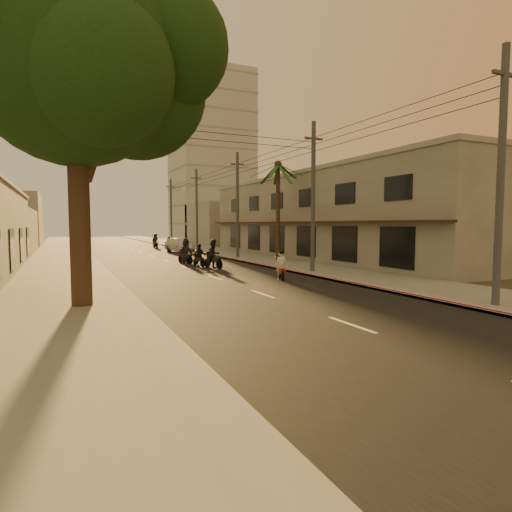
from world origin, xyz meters
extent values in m
plane|color=#383023|center=(0.00, 0.00, 0.00)|extent=(160.00, 160.00, 0.00)
cube|color=black|center=(0.00, 20.00, 0.01)|extent=(10.00, 140.00, 0.02)
cube|color=slate|center=(7.50, 20.00, 0.06)|extent=(5.00, 140.00, 0.12)
cube|color=slate|center=(-7.50, 20.00, 0.06)|extent=(5.00, 140.00, 0.12)
cube|color=#AF1412|center=(5.10, 15.00, 0.10)|extent=(0.20, 60.00, 0.20)
cube|color=gray|center=(14.00, 18.00, 3.50)|extent=(8.00, 34.00, 7.00)
cube|color=gray|center=(14.00, 18.00, 7.15)|extent=(8.20, 34.20, 0.30)
cube|color=#361B15|center=(9.70, 18.00, 3.10)|extent=(0.80, 34.00, 0.12)
cube|color=#B7B5B2|center=(16.00, 56.00, 14.00)|extent=(12.00, 12.00, 28.00)
cylinder|color=black|center=(-7.00, 2.00, 3.00)|extent=(0.70, 0.70, 6.00)
cylinder|color=black|center=(-6.20, 2.40, 6.00)|extent=(1.22, 2.17, 3.04)
cylinder|color=black|center=(-7.60, 1.70, 6.20)|extent=(1.31, 1.49, 2.73)
sphere|color=black|center=(-7.00, 2.00, 8.50)|extent=(7.20, 7.20, 7.20)
sphere|color=black|center=(-4.80, 3.00, 8.00)|extent=(5.20, 5.20, 5.20)
sphere|color=black|center=(-8.80, 2.80, 8.20)|extent=(4.80, 4.80, 4.80)
sphere|color=black|center=(-6.40, 0.20, 7.60)|extent=(4.60, 4.60, 4.60)
sphere|color=black|center=(-4.00, 1.50, 9.20)|extent=(4.40, 4.40, 4.40)
sphere|color=black|center=(-5.80, 4.40, 9.60)|extent=(4.40, 4.40, 4.40)
cylinder|color=black|center=(8.00, 16.00, 3.80)|extent=(0.32, 0.32, 7.60)
sphere|color=black|center=(8.00, 16.00, 7.60)|extent=(0.60, 0.60, 0.60)
cylinder|color=#38383A|center=(6.20, -4.00, 4.50)|extent=(0.26, 0.26, 9.00)
cube|color=#38383A|center=(6.20, -4.00, 8.00)|extent=(1.20, 0.12, 0.12)
cylinder|color=#38383A|center=(6.20, 8.00, 4.50)|extent=(0.26, 0.26, 9.00)
cube|color=#38383A|center=(6.20, 8.00, 8.00)|extent=(1.20, 0.12, 0.12)
cylinder|color=#38383A|center=(6.20, 20.00, 4.50)|extent=(0.26, 0.26, 9.00)
cube|color=#38383A|center=(6.20, 20.00, 8.00)|extent=(1.20, 0.12, 0.12)
cylinder|color=#38383A|center=(6.20, 32.00, 4.50)|extent=(0.26, 0.26, 9.00)
cube|color=#38383A|center=(6.20, 32.00, 8.00)|extent=(1.20, 0.12, 0.12)
cylinder|color=#38383A|center=(6.20, 44.00, 4.50)|extent=(0.26, 0.26, 9.00)
cube|color=#38383A|center=(6.20, 44.00, 8.00)|extent=(1.20, 0.12, 0.12)
cube|color=gray|center=(14.00, 45.00, 3.00)|extent=(8.00, 14.00, 6.00)
cube|color=gray|center=(-14.00, 52.00, 3.50)|extent=(8.00, 14.00, 7.00)
cylinder|color=black|center=(3.12, 6.44, 0.26)|extent=(0.25, 0.51, 0.51)
cylinder|color=black|center=(2.75, 5.36, 0.26)|extent=(0.25, 0.51, 0.51)
cube|color=#A0190C|center=(2.91, 5.84, 0.50)|extent=(0.57, 1.03, 0.27)
cube|color=#A0190C|center=(3.06, 6.27, 0.64)|extent=(0.29, 0.17, 0.55)
cylinder|color=silver|center=(3.10, 6.37, 0.96)|extent=(0.49, 0.20, 0.04)
imported|color=silver|center=(2.91, 5.84, 0.77)|extent=(0.78, 0.71, 1.53)
sphere|color=black|center=(2.91, 5.84, 1.48)|extent=(0.27, 0.27, 0.27)
sphere|color=silver|center=(2.85, 6.44, 1.18)|extent=(0.11, 0.11, 0.11)
sphere|color=silver|center=(3.33, 6.27, 1.18)|extent=(0.11, 0.11, 0.11)
cylinder|color=black|center=(1.38, 13.63, 0.31)|extent=(0.28, 0.62, 0.62)
cylinder|color=black|center=(1.77, 12.31, 0.31)|extent=(0.28, 0.62, 0.62)
cube|color=black|center=(1.60, 12.89, 0.61)|extent=(0.64, 1.25, 0.33)
cube|color=black|center=(1.44, 13.42, 0.77)|extent=(0.35, 0.20, 0.66)
cylinder|color=silver|center=(1.40, 13.55, 1.16)|extent=(0.59, 0.21, 0.04)
imported|color=black|center=(1.60, 12.89, 0.92)|extent=(1.28, 1.20, 1.85)
sphere|color=black|center=(1.60, 12.89, 1.80)|extent=(0.33, 0.33, 0.33)
cylinder|color=black|center=(1.03, 15.30, 0.25)|extent=(0.18, 0.51, 0.50)
cylinder|color=black|center=(1.24, 14.20, 0.25)|extent=(0.18, 0.51, 0.50)
cube|color=black|center=(1.15, 14.69, 0.49)|extent=(0.43, 1.02, 0.27)
cube|color=black|center=(1.06, 15.13, 0.63)|extent=(0.28, 0.14, 0.54)
cylinder|color=silver|center=(1.04, 15.23, 0.94)|extent=(0.49, 0.13, 0.04)
imported|color=black|center=(1.15, 14.69, 0.75)|extent=(1.02, 0.70, 1.51)
sphere|color=black|center=(1.15, 14.69, 1.46)|extent=(0.27, 0.27, 0.27)
cylinder|color=black|center=(0.65, 17.86, 0.30)|extent=(0.27, 0.60, 0.60)
cylinder|color=black|center=(1.02, 16.58, 0.30)|extent=(0.27, 0.60, 0.60)
cube|color=black|center=(0.86, 17.14, 0.59)|extent=(0.61, 1.21, 0.32)
cube|color=black|center=(0.71, 17.66, 0.75)|extent=(0.34, 0.19, 0.64)
cylinder|color=silver|center=(0.68, 17.78, 1.12)|extent=(0.58, 0.20, 0.04)
imported|color=black|center=(0.86, 17.14, 0.90)|extent=(1.18, 1.04, 1.79)
sphere|color=black|center=(0.86, 17.14, 1.74)|extent=(0.32, 0.32, 0.32)
cylinder|color=black|center=(3.19, 31.92, 0.25)|extent=(0.30, 0.50, 0.51)
cylinder|color=black|center=(2.71, 30.90, 0.25)|extent=(0.30, 0.50, 0.51)
cube|color=black|center=(2.92, 31.35, 0.50)|extent=(0.66, 1.01, 0.27)
cube|color=black|center=(3.12, 31.76, 0.63)|extent=(0.28, 0.20, 0.54)
cylinder|color=silver|center=(3.16, 31.86, 0.95)|extent=(0.47, 0.25, 0.04)
imported|color=black|center=(2.92, 31.35, 0.76)|extent=(1.42, 1.33, 1.52)
sphere|color=black|center=(2.92, 31.35, 1.47)|extent=(0.27, 0.27, 0.27)
imported|color=#9FA1A7|center=(3.62, 29.75, 0.74)|extent=(2.86, 4.96, 1.49)
cylinder|color=black|center=(3.14, 40.68, 0.30)|extent=(0.15, 0.60, 0.59)
cylinder|color=black|center=(3.24, 39.36, 0.30)|extent=(0.15, 0.60, 0.59)
cube|color=black|center=(3.19, 39.94, 0.58)|extent=(0.38, 1.18, 0.32)
cube|color=black|center=(3.15, 40.47, 0.74)|extent=(0.32, 0.13, 0.63)
cylinder|color=silver|center=(3.14, 40.59, 1.11)|extent=(0.58, 0.08, 0.04)
imported|color=black|center=(3.19, 39.94, 0.89)|extent=(0.95, 0.69, 1.78)
sphere|color=black|center=(3.19, 39.94, 1.73)|extent=(0.32, 0.32, 0.32)
camera|label=1|loc=(-7.62, -13.98, 2.94)|focal=30.00mm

